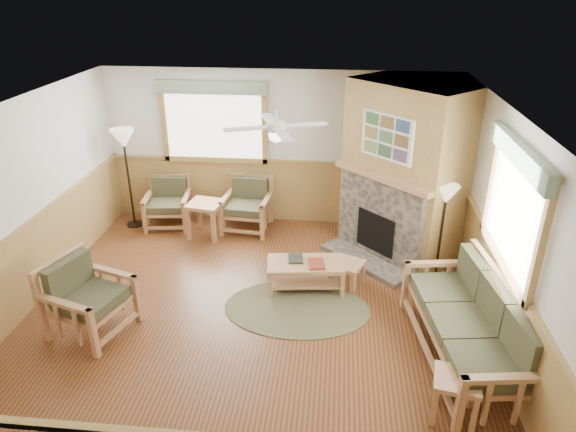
# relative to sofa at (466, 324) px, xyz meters

# --- Properties ---
(floor) EXTENTS (6.00, 6.00, 0.01)m
(floor) POSITION_rel_sofa_xyz_m (-2.55, 0.58, -0.51)
(floor) COLOR brown
(floor) RESTS_ON ground
(ceiling) EXTENTS (6.00, 6.00, 0.01)m
(ceiling) POSITION_rel_sofa_xyz_m (-2.55, 0.58, 2.20)
(ceiling) COLOR white
(ceiling) RESTS_ON floor
(wall_back) EXTENTS (6.00, 0.02, 2.70)m
(wall_back) POSITION_rel_sofa_xyz_m (-2.55, 3.58, 0.85)
(wall_back) COLOR silver
(wall_back) RESTS_ON floor
(wall_front) EXTENTS (6.00, 0.02, 2.70)m
(wall_front) POSITION_rel_sofa_xyz_m (-2.55, -2.42, 0.85)
(wall_front) COLOR silver
(wall_front) RESTS_ON floor
(wall_left) EXTENTS (0.02, 6.00, 2.70)m
(wall_left) POSITION_rel_sofa_xyz_m (-5.55, 0.58, 0.85)
(wall_left) COLOR silver
(wall_left) RESTS_ON floor
(wall_right) EXTENTS (0.02, 6.00, 2.70)m
(wall_right) POSITION_rel_sofa_xyz_m (0.45, 0.58, 0.85)
(wall_right) COLOR silver
(wall_right) RESTS_ON floor
(wainscot) EXTENTS (6.00, 6.00, 1.10)m
(wainscot) POSITION_rel_sofa_xyz_m (-2.55, 0.58, 0.05)
(wainscot) COLOR #A88244
(wainscot) RESTS_ON floor
(fireplace) EXTENTS (3.11, 3.11, 2.70)m
(fireplace) POSITION_rel_sofa_xyz_m (-0.50, 2.63, 0.85)
(fireplace) COLOR #A88244
(fireplace) RESTS_ON floor
(window_back) EXTENTS (1.90, 0.16, 1.50)m
(window_back) POSITION_rel_sofa_xyz_m (-3.65, 3.54, 2.03)
(window_back) COLOR white
(window_back) RESTS_ON wall_back
(window_right) EXTENTS (0.16, 1.90, 1.50)m
(window_right) POSITION_rel_sofa_xyz_m (0.41, 0.38, 2.03)
(window_right) COLOR white
(window_right) RESTS_ON wall_right
(ceiling_fan) EXTENTS (1.59, 1.59, 0.36)m
(ceiling_fan) POSITION_rel_sofa_xyz_m (-2.25, 0.88, 2.16)
(ceiling_fan) COLOR white
(ceiling_fan) RESTS_ON ceiling
(sofa) EXTENTS (2.29, 1.19, 1.00)m
(sofa) POSITION_rel_sofa_xyz_m (0.00, 0.00, 0.00)
(sofa) COLOR tan
(sofa) RESTS_ON floor
(armchair_back_left) EXTENTS (0.83, 0.83, 0.84)m
(armchair_back_left) POSITION_rel_sofa_xyz_m (-4.47, 3.13, -0.08)
(armchair_back_left) COLOR tan
(armchair_back_left) RESTS_ON floor
(armchair_back_right) EXTENTS (0.86, 0.86, 0.88)m
(armchair_back_right) POSITION_rel_sofa_xyz_m (-3.06, 3.13, -0.06)
(armchair_back_right) COLOR tan
(armchair_back_right) RESTS_ON floor
(armchair_left) EXTENTS (1.07, 1.07, 0.96)m
(armchair_left) POSITION_rel_sofa_xyz_m (-4.49, 0.10, -0.02)
(armchair_left) COLOR tan
(armchair_left) RESTS_ON floor
(coffee_table) EXTENTS (1.13, 0.66, 0.43)m
(coffee_table) POSITION_rel_sofa_xyz_m (-1.90, 1.31, -0.29)
(coffee_table) COLOR tan
(coffee_table) RESTS_ON floor
(end_table_chairs) EXTENTS (0.63, 0.61, 0.61)m
(end_table_chairs) POSITION_rel_sofa_xyz_m (-3.71, 2.81, -0.20)
(end_table_chairs) COLOR tan
(end_table_chairs) RESTS_ON floor
(end_table_sofa) EXTENTS (0.51, 0.50, 0.50)m
(end_table_sofa) POSITION_rel_sofa_xyz_m (-0.26, -0.89, -0.25)
(end_table_sofa) COLOR tan
(end_table_sofa) RESTS_ON floor
(footstool) EXTENTS (0.56, 0.56, 0.37)m
(footstool) POSITION_rel_sofa_xyz_m (-1.32, 1.47, -0.32)
(footstool) COLOR tan
(footstool) RESTS_ON floor
(braided_rug) EXTENTS (2.45, 2.45, 0.01)m
(braided_rug) POSITION_rel_sofa_xyz_m (-1.98, 0.80, -0.50)
(braided_rug) COLOR brown
(braided_rug) RESTS_ON floor
(floor_lamp_left) EXTENTS (0.45, 0.45, 1.78)m
(floor_lamp_left) POSITION_rel_sofa_xyz_m (-5.10, 3.07, 0.39)
(floor_lamp_left) COLOR black
(floor_lamp_left) RESTS_ON floor
(floor_lamp_right) EXTENTS (0.36, 0.36, 1.47)m
(floor_lamp_right) POSITION_rel_sofa_xyz_m (0.00, 1.81, 0.23)
(floor_lamp_right) COLOR black
(floor_lamp_right) RESTS_ON floor
(book_red) EXTENTS (0.27, 0.33, 0.03)m
(book_red) POSITION_rel_sofa_xyz_m (-1.75, 1.26, -0.04)
(book_red) COLOR maroon
(book_red) RESTS_ON coffee_table
(book_dark) EXTENTS (0.23, 0.29, 0.03)m
(book_dark) POSITION_rel_sofa_xyz_m (-2.05, 1.38, -0.05)
(book_dark) COLOR #25261F
(book_dark) RESTS_ON coffee_table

